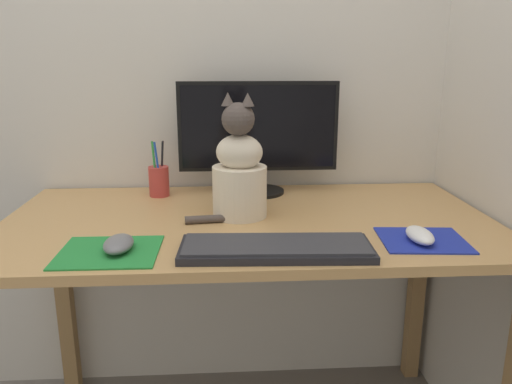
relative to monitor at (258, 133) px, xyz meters
The scene contains 10 objects.
wall_back 0.33m from the monitor, 110.02° to the left, with size 7.00×0.04×2.50m.
desk 0.40m from the monitor, 99.85° to the right, with size 1.36×0.72×0.75m.
monitor is the anchor object (origin of this frame).
keyboard 0.56m from the monitor, 89.46° to the right, with size 0.45×0.18×0.02m.
mousepad_left 0.66m from the monitor, 126.81° to the right, with size 0.23×0.20×0.00m.
mousepad_right 0.63m from the monitor, 51.97° to the right, with size 0.22×0.20×0.00m.
computer_mouse_left 0.64m from the monitor, 125.32° to the right, with size 0.07×0.11×0.03m.
computer_mouse_right 0.63m from the monitor, 53.84° to the right, with size 0.06×0.11×0.03m.
cat 0.27m from the monitor, 105.75° to the right, with size 0.24×0.18×0.34m.
pen_cup 0.35m from the monitor, behind, with size 0.06×0.06×0.18m.
Camera 1 is at (-0.06, -1.32, 1.18)m, focal length 35.00 mm.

